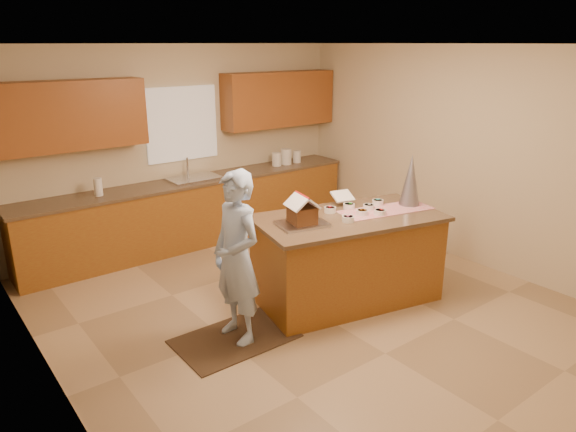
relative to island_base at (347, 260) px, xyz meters
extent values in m
plane|color=tan|center=(-0.47, 0.12, -0.46)|extent=(5.50, 5.50, 0.00)
plane|color=silver|center=(-0.47, 0.12, 2.24)|extent=(5.50, 5.50, 0.00)
plane|color=beige|center=(-0.47, 2.87, 0.89)|extent=(5.50, 5.50, 0.00)
plane|color=beige|center=(-2.97, 0.12, 0.89)|extent=(5.50, 5.50, 0.00)
plane|color=beige|center=(2.03, 0.12, 0.89)|extent=(5.50, 5.50, 0.00)
plane|color=gray|center=(-2.95, -0.68, 0.79)|extent=(0.00, 2.50, 2.50)
cube|color=white|center=(-0.47, 2.84, 1.19)|extent=(1.05, 0.03, 1.00)
cube|color=brown|center=(-0.47, 2.57, -0.02)|extent=(4.80, 0.60, 0.88)
cube|color=brown|center=(-0.47, 2.57, 0.44)|extent=(4.85, 0.63, 0.04)
cube|color=#974D20|center=(-2.02, 2.69, 1.44)|extent=(1.85, 0.35, 0.80)
cube|color=#974D20|center=(1.08, 2.69, 1.44)|extent=(1.85, 0.35, 0.80)
cube|color=silver|center=(-0.47, 2.57, 0.43)|extent=(0.70, 0.45, 0.12)
cylinder|color=silver|center=(-0.47, 2.75, 0.60)|extent=(0.03, 0.03, 0.28)
cube|color=brown|center=(0.00, 0.00, 0.00)|extent=(2.05, 1.33, 0.93)
cube|color=brown|center=(0.00, 0.00, 0.48)|extent=(2.16, 1.43, 0.04)
cube|color=#AF0C25|center=(0.46, -0.10, 0.51)|extent=(1.11, 0.60, 0.01)
cube|color=silver|center=(-0.58, 0.07, 0.52)|extent=(0.55, 0.45, 0.03)
cube|color=white|center=(0.24, 0.36, 0.60)|extent=(0.27, 0.23, 0.10)
cone|color=#B4B3C0|center=(0.81, -0.12, 0.80)|extent=(0.28, 0.28, 0.58)
cube|color=black|center=(-1.43, 0.03, -0.46)|extent=(1.11, 0.73, 0.01)
imported|color=#A9C6F0|center=(-1.38, 0.03, 0.37)|extent=(0.42, 0.62, 1.64)
cylinder|color=white|center=(0.94, 2.57, 0.56)|extent=(0.15, 0.15, 0.20)
cylinder|color=white|center=(1.13, 2.57, 0.58)|extent=(0.16, 0.16, 0.24)
cylinder|color=white|center=(1.34, 2.57, 0.55)|extent=(0.13, 0.13, 0.18)
cylinder|color=white|center=(-1.77, 2.57, 0.57)|extent=(0.10, 0.10, 0.22)
cube|color=#552D16|center=(-0.58, 0.07, 0.62)|extent=(0.28, 0.30, 0.17)
cube|color=white|center=(-0.64, 0.09, 0.76)|extent=(0.21, 0.32, 0.13)
cube|color=white|center=(-0.51, 0.06, 0.76)|extent=(0.21, 0.32, 0.13)
cylinder|color=red|center=(-0.58, 0.07, 0.82)|extent=(0.08, 0.29, 0.02)
cylinder|color=purple|center=(-0.17, 0.41, 0.53)|extent=(0.13, 0.13, 0.06)
cylinder|color=pink|center=(-0.13, -0.13, 0.53)|extent=(0.13, 0.13, 0.06)
cylinder|color=green|center=(0.18, 0.19, 0.53)|extent=(0.13, 0.13, 0.06)
cylinder|color=orange|center=(0.13, -0.07, 0.53)|extent=(0.13, 0.13, 0.06)
cylinder|color=red|center=(-0.07, 0.22, 0.53)|extent=(0.13, 0.13, 0.06)
cylinder|color=red|center=(0.29, -0.18, 0.53)|extent=(0.13, 0.13, 0.06)
cylinder|color=#37CBCF|center=(0.54, 0.09, 0.53)|extent=(0.13, 0.13, 0.06)
cylinder|color=silver|center=(0.33, 0.03, 0.53)|extent=(0.13, 0.13, 0.06)
camera|label=1|loc=(-3.73, -3.80, 2.25)|focal=32.90mm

